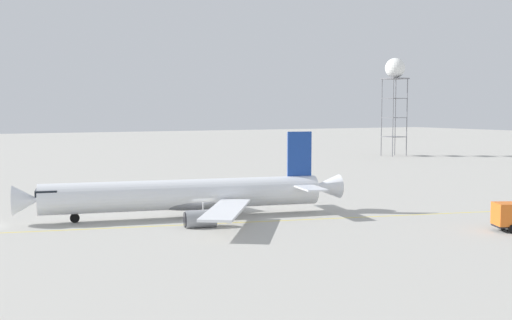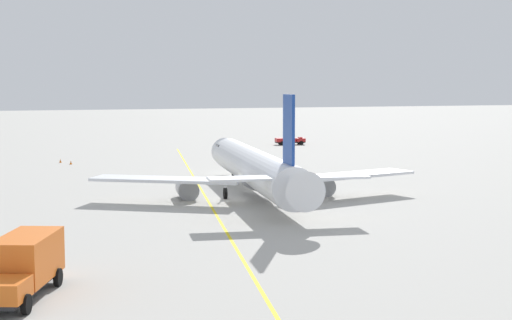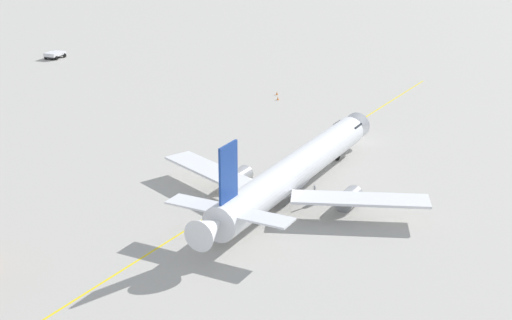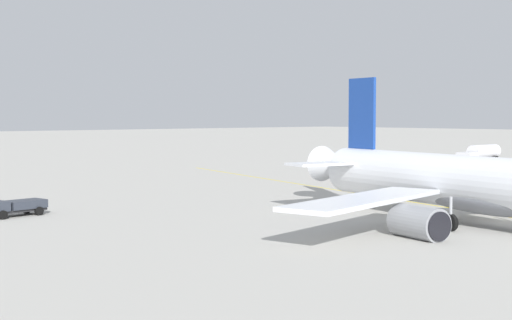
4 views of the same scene
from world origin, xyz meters
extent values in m
plane|color=#ADAAA3|center=(0.00, 0.00, 0.00)|extent=(600.00, 600.00, 0.00)
cylinder|color=white|center=(1.56, -3.05, 2.85)|extent=(33.88, 10.19, 3.64)
cone|color=white|center=(19.32, -6.60, 2.85)|extent=(3.62, 3.97, 3.45)
cone|color=white|center=(-16.50, 0.55, 3.15)|extent=(4.53, 3.81, 3.09)
cube|color=black|center=(17.16, -6.17, 3.67)|extent=(2.96, 3.50, 0.70)
ellipsoid|color=slate|center=(-0.10, -2.72, 1.85)|extent=(12.58, 5.59, 2.00)
cube|color=#193D93|center=(-13.04, -0.14, 7.51)|extent=(3.19, 0.86, 5.68)
cube|color=white|center=(-12.32, 3.45, 3.58)|extent=(3.70, 6.25, 0.20)
cube|color=white|center=(-13.75, -3.72, 3.58)|extent=(3.70, 6.25, 0.20)
cube|color=white|center=(0.29, 6.39, 2.21)|extent=(10.97, 13.88, 0.28)
cube|color=white|center=(-3.25, -11.29, 2.21)|extent=(6.31, 14.80, 0.28)
cylinder|color=gray|center=(2.24, 3.80, 0.94)|extent=(3.77, 2.67, 2.04)
cylinder|color=black|center=(3.97, 3.45, 0.94)|extent=(0.49, 1.73, 1.73)
cylinder|color=gray|center=(-0.45, -9.64, 0.94)|extent=(3.77, 2.67, 2.04)
cylinder|color=black|center=(1.29, -9.99, 0.94)|extent=(0.49, 1.73, 1.73)
cylinder|color=#9EA0A5|center=(14.16, -5.57, 1.38)|extent=(0.20, 0.20, 1.66)
cylinder|color=black|center=(14.16, -5.57, 0.55)|extent=(1.14, 0.51, 1.10)
cylinder|color=#9EA0A5|center=(0.53, 0.43, 1.38)|extent=(0.20, 0.20, 1.66)
cylinder|color=black|center=(0.53, 0.43, 0.55)|extent=(1.14, 0.51, 1.10)
cylinder|color=#9EA0A5|center=(-0.73, -5.88, 1.38)|extent=(0.20, 0.20, 1.66)
cylinder|color=black|center=(-0.73, -5.88, 0.55)|extent=(1.14, 0.51, 1.10)
cylinder|color=black|center=(-26.84, 20.16, 0.50)|extent=(1.03, 0.66, 1.00)
cube|color=#232326|center=(-25.83, -23.64, 0.42)|extent=(1.99, 4.51, 0.20)
cube|color=#2D333D|center=(-25.64, -25.15, 0.87)|extent=(1.86, 1.51, 0.70)
cube|color=black|center=(-25.57, -25.70, 0.97)|extent=(1.44, 0.26, 0.39)
cube|color=#2D333D|center=(-25.93, -22.89, 0.82)|extent=(2.05, 3.05, 0.60)
cylinder|color=black|center=(-24.79, -25.05, 0.32)|extent=(0.36, 0.67, 0.64)
cylinder|color=black|center=(-26.49, -25.26, 0.32)|extent=(0.36, 0.67, 0.64)
cylinder|color=black|center=(-25.16, -22.15, 0.32)|extent=(0.36, 0.67, 0.64)
cylinder|color=black|center=(-26.86, -22.36, 0.32)|extent=(0.36, 0.67, 0.64)
cylinder|color=slate|center=(-85.93, -69.56, 10.89)|extent=(0.24, 0.24, 21.79)
cylinder|color=slate|center=(-90.94, -69.56, 10.89)|extent=(0.24, 0.24, 21.79)
cylinder|color=slate|center=(-90.94, -74.57, 10.89)|extent=(0.24, 0.24, 21.79)
cylinder|color=slate|center=(-85.93, -74.57, 10.89)|extent=(0.24, 0.24, 21.79)
cube|color=slate|center=(-88.43, -72.06, 5.45)|extent=(5.21, 5.21, 0.16)
cube|color=slate|center=(-88.43, -72.06, 10.89)|extent=(5.21, 5.21, 0.16)
cube|color=slate|center=(-88.43, -72.06, 16.34)|extent=(5.21, 5.21, 0.16)
cube|color=slate|center=(-88.43, -72.06, 21.94)|extent=(5.81, 5.81, 0.30)
sphere|color=white|center=(-88.43, -72.06, 24.89)|extent=(5.61, 5.61, 5.61)
cube|color=yellow|center=(1.45, 2.07, 0.00)|extent=(117.33, 28.71, 0.01)
camera|label=1|loc=(28.57, 67.97, 13.10)|focal=43.91mm
camera|label=2|loc=(-68.86, 25.58, 10.93)|focal=53.31mm
camera|label=3|loc=(-78.22, -22.37, 33.32)|focal=54.61mm
camera|label=4|loc=(26.30, -46.27, 7.39)|focal=52.32mm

